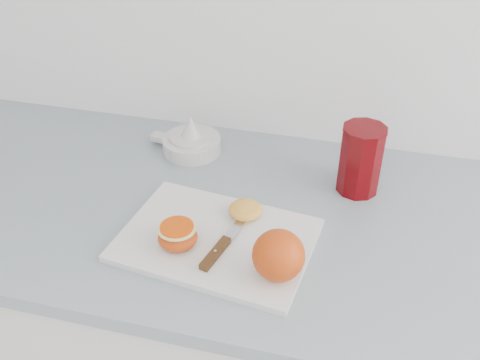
# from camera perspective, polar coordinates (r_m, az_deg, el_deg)

# --- Properties ---
(counter) EXTENTS (2.47, 0.64, 0.89)m
(counter) POSITION_cam_1_polar(r_m,az_deg,el_deg) (1.37, 3.26, -18.27)
(counter) COLOR white
(counter) RESTS_ON ground
(cutting_board) EXTENTS (0.37, 0.28, 0.01)m
(cutting_board) POSITION_cam_1_polar(r_m,az_deg,el_deg) (0.98, -2.54, -6.38)
(cutting_board) COLOR white
(cutting_board) RESTS_ON counter
(whole_orange) EXTENTS (0.09, 0.09, 0.09)m
(whole_orange) POSITION_cam_1_polar(r_m,az_deg,el_deg) (0.88, 4.12, -8.02)
(whole_orange) COLOR #D84C0F
(whole_orange) RESTS_ON cutting_board
(half_orange) EXTENTS (0.07, 0.07, 0.04)m
(half_orange) POSITION_cam_1_polar(r_m,az_deg,el_deg) (0.95, -6.67, -5.94)
(half_orange) COLOR #D84C0F
(half_orange) RESTS_ON cutting_board
(squeezed_shell) EXTENTS (0.06, 0.06, 0.03)m
(squeezed_shell) POSITION_cam_1_polar(r_m,az_deg,el_deg) (1.01, 0.57, -3.17)
(squeezed_shell) COLOR #F2A43A
(squeezed_shell) RESTS_ON cutting_board
(paring_knife) EXTENTS (0.06, 0.19, 0.01)m
(paring_knife) POSITION_cam_1_polar(r_m,az_deg,el_deg) (0.94, -2.12, -7.19)
(paring_knife) COLOR #4F2E13
(paring_knife) RESTS_ON cutting_board
(citrus_juicer) EXTENTS (0.17, 0.13, 0.09)m
(citrus_juicer) POSITION_cam_1_polar(r_m,az_deg,el_deg) (1.22, -5.24, 4.12)
(citrus_juicer) COLOR white
(citrus_juicer) RESTS_ON counter
(red_tumbler) EXTENTS (0.09, 0.09, 0.15)m
(red_tumbler) POSITION_cam_1_polar(r_m,az_deg,el_deg) (1.10, 12.71, 1.89)
(red_tumbler) COLOR #5F0307
(red_tumbler) RESTS_ON counter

